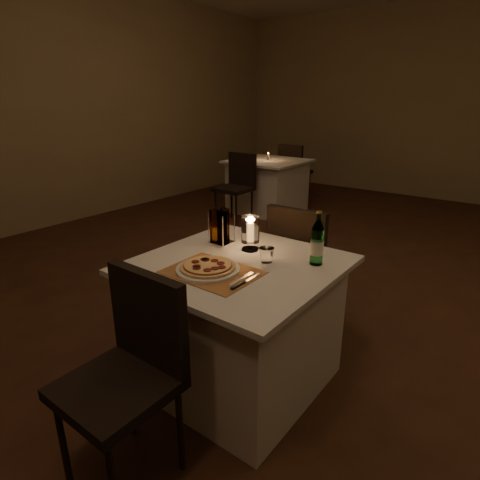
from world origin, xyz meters
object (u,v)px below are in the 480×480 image
Objects in this scene: pizza at (208,266)px; neighbor_table_left at (268,186)px; main_table at (238,323)px; chair_near at (132,359)px; plate at (208,269)px; water_bottle at (317,243)px; hurricane_candle at (250,231)px; chair_far at (302,256)px; tumbler at (267,255)px.

pizza reaches higher than neighbor_table_left.
main_table is 1.11× the size of chair_near.
plate is at bearing 132.48° from pizza.
water_bottle reaches higher than chair_near.
plate is 0.39m from hurricane_candle.
chair_far is 0.61m from hurricane_candle.
pizza is at bearing -47.52° from plate.
chair_near is 0.57m from plate.
chair_near is 11.41× the size of tumbler.
hurricane_candle is (-0.06, 0.19, 0.48)m from main_table.
plate is at bearing -88.95° from hurricane_candle.
tumbler is 0.28× the size of water_bottle.
hurricane_candle is (-0.06, 0.91, 0.31)m from chair_near.
neighbor_table_left is (-1.91, 3.45, -0.38)m from plate.
chair_far reaches higher than pizza.
tumbler is (0.12, 0.81, 0.23)m from chair_near.
pizza reaches higher than plate.
plate is (-0.05, 0.53, 0.20)m from chair_near.
chair_far is at bearing 83.80° from hurricane_candle.
hurricane_candle reaches higher than plate.
neighbor_table_left is at bearing 120.94° from main_table.
pizza reaches higher than main_table.
hurricane_candle is at bearing -58.27° from neighbor_table_left.
hurricane_candle is (-0.06, -0.52, 0.31)m from chair_far.
chair_near is 0.85m from tumbler.
plate is 1.14× the size of pizza.
water_bottle is 1.44× the size of hurricane_candle.
chair_far is 11.41× the size of tumbler.
main_table is 3.50× the size of water_bottle.
main_table is 1.00× the size of neighbor_table_left.
pizza is at bearing -61.02° from neighbor_table_left.
main_table is at bearing 74.48° from plate.
neighbor_table_left is at bearing 118.98° from pizza.
tumbler is (0.17, 0.28, 0.01)m from pizza.
hurricane_candle is at bearing 91.05° from plate.
main_table is at bearing -145.86° from water_bottle.
main_table is at bearing -73.46° from hurricane_candle.
plate is at bearing -61.02° from neighbor_table_left.
chair_far reaches higher than tumbler.
chair_near reaches higher than pizza.
hurricane_candle reaches higher than main_table.
chair_near is 0.90× the size of neighbor_table_left.
hurricane_candle reaches higher than neighbor_table_left.
water_bottle reaches higher than tumbler.
chair_far reaches higher than plate.
plate is 0.57m from water_bottle.
water_bottle is at bearing 46.53° from pizza.
plate is 3.97m from neighbor_table_left.
plate is (-0.05, -0.89, 0.20)m from chair_far.
tumbler is at bearing -56.78° from neighbor_table_left.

